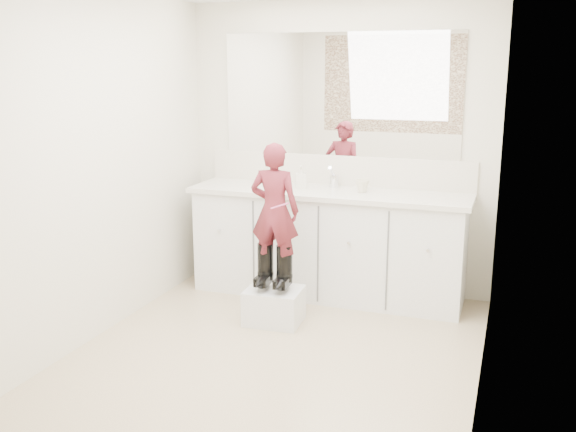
% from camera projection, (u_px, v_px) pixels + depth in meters
% --- Properties ---
extents(floor, '(3.00, 3.00, 0.00)m').
position_uv_depth(floor, '(275.00, 354.00, 4.27)').
color(floor, '#977B63').
rests_on(floor, ground).
extents(wall_back, '(2.60, 0.00, 2.60)m').
position_uv_depth(wall_back, '(338.00, 148.00, 5.37)').
color(wall_back, beige).
rests_on(wall_back, floor).
extents(wall_front, '(2.60, 0.00, 2.60)m').
position_uv_depth(wall_front, '(144.00, 234.00, 2.62)').
color(wall_front, beige).
rests_on(wall_front, floor).
extents(wall_left, '(0.00, 3.00, 3.00)m').
position_uv_depth(wall_left, '(99.00, 166.00, 4.42)').
color(wall_left, beige).
rests_on(wall_left, floor).
extents(wall_right, '(0.00, 3.00, 3.00)m').
position_uv_depth(wall_right, '(493.00, 189.00, 3.57)').
color(wall_right, beige).
rests_on(wall_right, floor).
extents(vanity_cabinet, '(2.20, 0.55, 0.85)m').
position_uv_depth(vanity_cabinet, '(328.00, 245.00, 5.30)').
color(vanity_cabinet, silver).
rests_on(vanity_cabinet, floor).
extents(countertop, '(2.28, 0.58, 0.04)m').
position_uv_depth(countertop, '(328.00, 193.00, 5.18)').
color(countertop, beige).
rests_on(countertop, vanity_cabinet).
extents(backsplash, '(2.28, 0.03, 0.25)m').
position_uv_depth(backsplash, '(337.00, 170.00, 5.40)').
color(backsplash, beige).
rests_on(backsplash, countertop).
extents(mirror, '(2.00, 0.02, 1.00)m').
position_uv_depth(mirror, '(339.00, 95.00, 5.26)').
color(mirror, white).
rests_on(mirror, wall_back).
extents(dot_panel, '(2.00, 0.01, 1.20)m').
position_uv_depth(dot_panel, '(140.00, 123.00, 2.53)').
color(dot_panel, '#472819').
rests_on(dot_panel, wall_front).
extents(faucet, '(0.08, 0.08, 0.10)m').
position_uv_depth(faucet, '(334.00, 181.00, 5.32)').
color(faucet, silver).
rests_on(faucet, countertop).
extents(cup, '(0.14, 0.14, 0.10)m').
position_uv_depth(cup, '(362.00, 186.00, 5.10)').
color(cup, beige).
rests_on(cup, countertop).
extents(soap_bottle, '(0.11, 0.11, 0.19)m').
position_uv_depth(soap_bottle, '(301.00, 177.00, 5.25)').
color(soap_bottle, silver).
rests_on(soap_bottle, countertop).
extents(step_stool, '(0.42, 0.36, 0.26)m').
position_uv_depth(step_stool, '(274.00, 306.00, 4.78)').
color(step_stool, silver).
rests_on(step_stool, floor).
extents(boot_left, '(0.14, 0.23, 0.34)m').
position_uv_depth(boot_left, '(265.00, 266.00, 4.75)').
color(boot_left, black).
rests_on(boot_left, step_stool).
extents(boot_right, '(0.14, 0.23, 0.34)m').
position_uv_depth(boot_right, '(284.00, 268.00, 4.70)').
color(boot_right, black).
rests_on(boot_right, step_stool).
extents(toddler, '(0.37, 0.25, 0.99)m').
position_uv_depth(toddler, '(275.00, 210.00, 4.63)').
color(toddler, '#9F303D').
rests_on(toddler, step_stool).
extents(toothbrush, '(0.14, 0.02, 0.06)m').
position_uv_depth(toothbrush, '(280.00, 206.00, 4.52)').
color(toothbrush, '#E05795').
rests_on(toothbrush, toddler).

